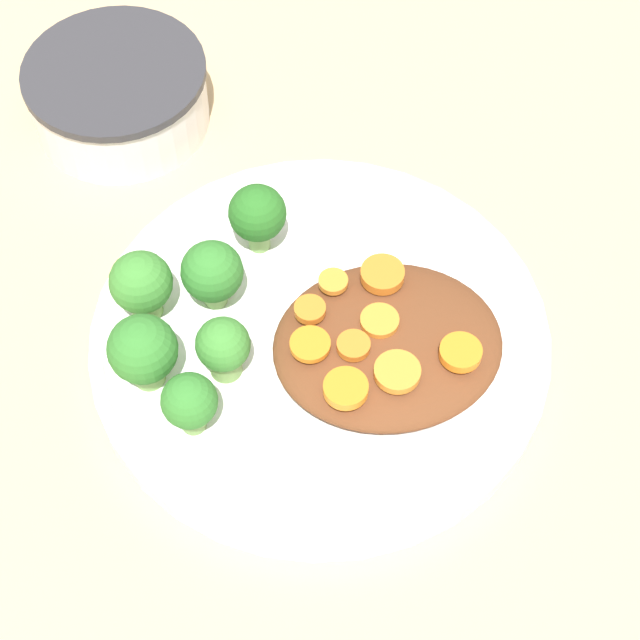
# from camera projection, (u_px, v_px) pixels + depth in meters

# --- Properties ---
(ground_plane) EXTENTS (4.00, 4.00, 0.00)m
(ground_plane) POSITION_uv_depth(u_px,v_px,m) (320.00, 346.00, 0.67)
(ground_plane) COLOR tan
(plate) EXTENTS (0.28, 0.28, 0.02)m
(plate) POSITION_uv_depth(u_px,v_px,m) (320.00, 338.00, 0.66)
(plate) COLOR white
(plate) RESTS_ON ground_plane
(dip_bowl) EXTENTS (0.13, 0.13, 0.05)m
(dip_bowl) POSITION_uv_depth(u_px,v_px,m) (118.00, 92.00, 0.75)
(dip_bowl) COLOR silver
(dip_bowl) RESTS_ON ground_plane
(stew_mound) EXTENTS (0.14, 0.12, 0.03)m
(stew_mound) POSITION_uv_depth(u_px,v_px,m) (388.00, 345.00, 0.63)
(stew_mound) COLOR brown
(stew_mound) RESTS_ON plate
(broccoli_floret_0) EXTENTS (0.03, 0.03, 0.05)m
(broccoli_floret_0) POSITION_uv_depth(u_px,v_px,m) (223.00, 347.00, 0.62)
(broccoli_floret_0) COLOR #759E51
(broccoli_floret_0) RESTS_ON plate
(broccoli_floret_1) EXTENTS (0.04, 0.04, 0.05)m
(broccoli_floret_1) POSITION_uv_depth(u_px,v_px,m) (212.00, 273.00, 0.64)
(broccoli_floret_1) COLOR #7FA85B
(broccoli_floret_1) RESTS_ON plate
(broccoli_floret_2) EXTENTS (0.04, 0.04, 0.05)m
(broccoli_floret_2) POSITION_uv_depth(u_px,v_px,m) (257.00, 215.00, 0.66)
(broccoli_floret_2) COLOR #7FA85B
(broccoli_floret_2) RESTS_ON plate
(broccoli_floret_3) EXTENTS (0.04, 0.04, 0.05)m
(broccoli_floret_3) POSITION_uv_depth(u_px,v_px,m) (143.00, 351.00, 0.61)
(broccoli_floret_3) COLOR #759E51
(broccoli_floret_3) RESTS_ON plate
(broccoli_floret_4) EXTENTS (0.04, 0.04, 0.05)m
(broccoli_floret_4) POSITION_uv_depth(u_px,v_px,m) (141.00, 284.00, 0.64)
(broccoli_floret_4) COLOR #759E51
(broccoli_floret_4) RESTS_ON plate
(broccoli_floret_5) EXTENTS (0.03, 0.03, 0.05)m
(broccoli_floret_5) POSITION_uv_depth(u_px,v_px,m) (190.00, 403.00, 0.60)
(broccoli_floret_5) COLOR #759E51
(broccoli_floret_5) RESTS_ON plate
(carrot_slice_0) EXTENTS (0.03, 0.03, 0.01)m
(carrot_slice_0) POSITION_uv_depth(u_px,v_px,m) (382.00, 274.00, 0.64)
(carrot_slice_0) COLOR orange
(carrot_slice_0) RESTS_ON stew_mound
(carrot_slice_1) EXTENTS (0.02, 0.02, 0.00)m
(carrot_slice_1) POSITION_uv_depth(u_px,v_px,m) (310.00, 344.00, 0.62)
(carrot_slice_1) COLOR orange
(carrot_slice_1) RESTS_ON stew_mound
(carrot_slice_2) EXTENTS (0.03, 0.03, 0.01)m
(carrot_slice_2) POSITION_uv_depth(u_px,v_px,m) (397.00, 372.00, 0.61)
(carrot_slice_2) COLOR orange
(carrot_slice_2) RESTS_ON stew_mound
(carrot_slice_3) EXTENTS (0.02, 0.02, 0.01)m
(carrot_slice_3) POSITION_uv_depth(u_px,v_px,m) (461.00, 352.00, 0.61)
(carrot_slice_3) COLOR orange
(carrot_slice_3) RESTS_ON stew_mound
(carrot_slice_4) EXTENTS (0.02, 0.02, 0.00)m
(carrot_slice_4) POSITION_uv_depth(u_px,v_px,m) (380.00, 321.00, 0.63)
(carrot_slice_4) COLOR orange
(carrot_slice_4) RESTS_ON stew_mound
(carrot_slice_5) EXTENTS (0.03, 0.03, 0.01)m
(carrot_slice_5) POSITION_uv_depth(u_px,v_px,m) (346.00, 388.00, 0.60)
(carrot_slice_5) COLOR orange
(carrot_slice_5) RESTS_ON stew_mound
(carrot_slice_6) EXTENTS (0.02, 0.02, 0.00)m
(carrot_slice_6) POSITION_uv_depth(u_px,v_px,m) (333.00, 281.00, 0.64)
(carrot_slice_6) COLOR orange
(carrot_slice_6) RESTS_ON stew_mound
(carrot_slice_7) EXTENTS (0.02, 0.02, 0.01)m
(carrot_slice_7) POSITION_uv_depth(u_px,v_px,m) (354.00, 346.00, 0.62)
(carrot_slice_7) COLOR orange
(carrot_slice_7) RESTS_ON stew_mound
(carrot_slice_8) EXTENTS (0.02, 0.02, 0.01)m
(carrot_slice_8) POSITION_uv_depth(u_px,v_px,m) (309.00, 303.00, 0.63)
(carrot_slice_8) COLOR orange
(carrot_slice_8) RESTS_ON stew_mound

